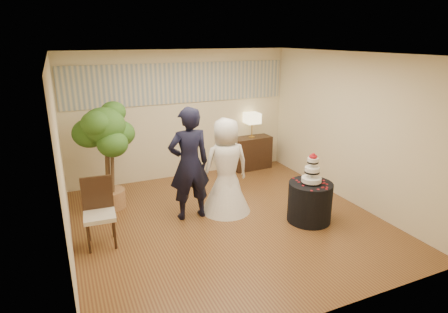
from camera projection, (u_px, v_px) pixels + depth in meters
name	position (u px, v px, depth m)	size (l,w,h in m)	color
floor	(228.00, 221.00, 6.47)	(5.00, 5.00, 0.00)	brown
ceiling	(229.00, 54.00, 5.61)	(5.00, 5.00, 0.00)	white
wall_back	(181.00, 115.00, 8.22)	(5.00, 0.06, 2.80)	beige
wall_front	(328.00, 204.00, 3.86)	(5.00, 0.06, 2.80)	beige
wall_left	(61.00, 164.00, 5.08)	(0.06, 5.00, 2.80)	beige
wall_right	(350.00, 129.00, 7.00)	(0.06, 5.00, 2.80)	beige
mural_border	(180.00, 83.00, 7.99)	(4.90, 0.02, 0.85)	#AEB0A1
groom	(189.00, 164.00, 6.34)	(0.72, 0.47, 1.97)	black
bride	(226.00, 166.00, 6.62)	(0.89, 0.89, 1.73)	white
cake_table	(310.00, 202.00, 6.40)	(0.74, 0.74, 0.69)	black
wedding_cake	(312.00, 168.00, 6.22)	(0.34, 0.34, 0.53)	white
console	(251.00, 153.00, 8.98)	(0.93, 0.41, 0.78)	black
table_lamp	(252.00, 125.00, 8.77)	(0.32, 0.32, 0.58)	#F5E2A1
ficus_tree	(107.00, 157.00, 6.71)	(0.95, 0.95, 1.99)	#325E1D
side_chair	(99.00, 214.00, 5.59)	(0.48, 0.50, 1.04)	black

